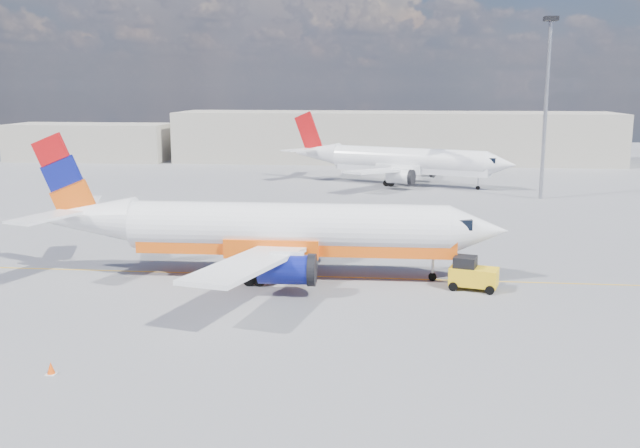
# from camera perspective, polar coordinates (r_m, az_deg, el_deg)

# --- Properties ---
(ground) EXTENTS (240.00, 240.00, 0.00)m
(ground) POSITION_cam_1_polar(r_m,az_deg,el_deg) (43.74, -1.17, -5.24)
(ground) COLOR slate
(ground) RESTS_ON ground
(taxi_line) EXTENTS (70.00, 0.15, 0.01)m
(taxi_line) POSITION_cam_1_polar(r_m,az_deg,el_deg) (46.60, -0.71, -4.20)
(taxi_line) COLOR gold
(taxi_line) RESTS_ON ground
(terminal_main) EXTENTS (70.00, 14.00, 8.00)m
(terminal_main) POSITION_cam_1_polar(r_m,az_deg,el_deg) (116.94, 5.92, 6.94)
(terminal_main) COLOR #A9A191
(terminal_main) RESTS_ON ground
(terminal_annex) EXTENTS (26.00, 10.00, 6.00)m
(terminal_annex) POSITION_cam_1_polar(r_m,az_deg,el_deg) (124.63, -17.89, 6.26)
(terminal_annex) COLOR #A9A191
(terminal_annex) RESTS_ON ground
(main_jet) EXTENTS (30.82, 24.40, 9.35)m
(main_jet) POSITION_cam_1_polar(r_m,az_deg,el_deg) (45.86, -3.74, -0.48)
(main_jet) COLOR white
(main_jet) RESTS_ON ground
(second_jet) EXTENTS (29.14, 22.03, 8.91)m
(second_jet) POSITION_cam_1_polar(r_m,az_deg,el_deg) (89.58, 6.55, 5.02)
(second_jet) COLOR white
(second_jet) RESTS_ON ground
(gse_tug) EXTENTS (3.14, 2.40, 2.02)m
(gse_tug) POSITION_cam_1_polar(r_m,az_deg,el_deg) (44.43, 12.08, -3.94)
(gse_tug) COLOR black
(gse_tug) RESTS_ON ground
(traffic_cone) EXTENTS (0.40, 0.40, 0.56)m
(traffic_cone) POSITION_cam_1_polar(r_m,az_deg,el_deg) (33.38, -20.73, -10.74)
(traffic_cone) COLOR white
(traffic_cone) RESTS_ON ground
(floodlight_mast) EXTENTS (1.41, 1.41, 19.34)m
(floodlight_mast) POSITION_cam_1_polar(r_m,az_deg,el_deg) (81.01, 17.68, 10.07)
(floodlight_mast) COLOR #9999A1
(floodlight_mast) RESTS_ON ground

